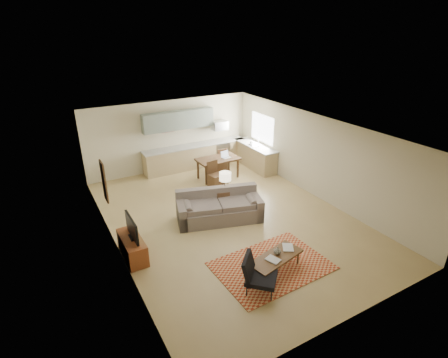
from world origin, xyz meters
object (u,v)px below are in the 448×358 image
coffee_table (275,264)px  console_table (225,200)px  dining_table (218,168)px  sofa (219,206)px  armchair (262,275)px  tv_credenza (132,247)px

coffee_table → console_table: (0.40, 3.06, 0.15)m
dining_table → console_table: bearing=-114.4°
sofa → coffee_table: (0.00, -2.69, -0.23)m
sofa → dining_table: sofa is taller
coffee_table → console_table: 3.09m
armchair → sofa: bearing=32.4°
console_table → tv_credenza: bearing=-153.2°
sofa → armchair: size_ratio=3.05×
armchair → dining_table: (2.07, 5.75, -0.03)m
armchair → tv_credenza: armchair is taller
tv_credenza → dining_table: size_ratio=0.77×
sofa → coffee_table: bearing=-73.6°
coffee_table → tv_credenza: (-2.72, 2.17, 0.07)m
sofa → tv_credenza: (-2.71, -0.52, -0.17)m
dining_table → sofa: bearing=-118.6°
sofa → dining_table: bearing=78.6°
coffee_table → armchair: 0.78m
tv_credenza → console_table: bearing=16.0°
sofa → armchair: bearing=-85.7°
console_table → dining_table: dining_table is taller
sofa → tv_credenza: sofa is taller
armchair → dining_table: bearing=24.7°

